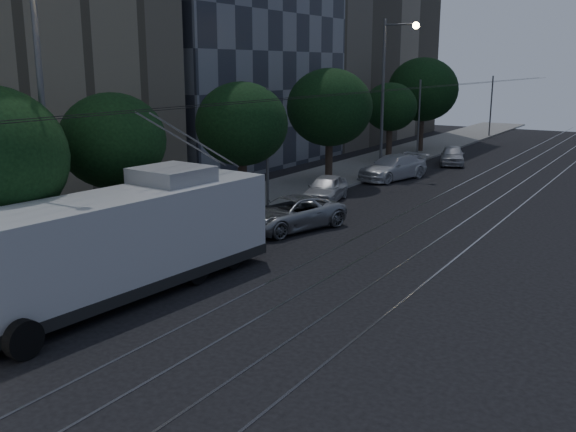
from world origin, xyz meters
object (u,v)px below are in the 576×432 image
at_px(trolleybus, 110,246).
at_px(car_white_d, 452,155).
at_px(car_white_a, 326,189).
at_px(streetlamp_near, 51,106).
at_px(car_white_c, 402,164).
at_px(streetlamp_far, 389,81).
at_px(pickup_silver, 290,214).
at_px(car_white_b, 393,167).

relative_size(trolleybus, car_white_d, 3.10).
height_order(car_white_a, car_white_d, car_white_a).
relative_size(car_white_a, car_white_d, 1.01).
bearing_deg(streetlamp_near, car_white_c, 87.64).
bearing_deg(streetlamp_far, streetlamp_near, -90.01).
height_order(streetlamp_near, streetlamp_far, streetlamp_far).
height_order(car_white_d, streetlamp_near, streetlamp_near).
bearing_deg(streetlamp_near, streetlamp_far, 89.99).
distance_m(car_white_a, streetlamp_far, 11.78).
height_order(car_white_c, car_white_d, car_white_d).
xyz_separation_m(car_white_c, streetlamp_far, (-1.09, -0.03, 5.36)).
height_order(pickup_silver, car_white_d, pickup_silver).
distance_m(car_white_d, streetlamp_far, 8.23).
bearing_deg(trolleybus, streetlamp_far, 99.99).
bearing_deg(car_white_b, streetlamp_far, 137.22).
relative_size(car_white_c, streetlamp_near, 0.39).
distance_m(car_white_c, car_white_d, 5.90).
height_order(car_white_a, streetlamp_far, streetlamp_far).
relative_size(car_white_b, streetlamp_far, 0.53).
relative_size(car_white_a, streetlamp_far, 0.41).
relative_size(trolleybus, car_white_b, 2.40).
xyz_separation_m(car_white_c, car_white_d, (1.60, 5.68, 0.07)).
height_order(trolleybus, car_white_b, trolleybus).
relative_size(car_white_d, streetlamp_near, 0.42).
bearing_deg(pickup_silver, streetlamp_far, 116.62).
bearing_deg(car_white_a, car_white_d, 71.58).
bearing_deg(pickup_silver, car_white_b, 112.39).
xyz_separation_m(trolleybus, pickup_silver, (0.09, 10.20, -1.00)).
distance_m(car_white_c, streetlamp_far, 5.47).
relative_size(car_white_b, car_white_c, 1.38).
bearing_deg(pickup_silver, car_white_d, 107.45).
relative_size(car_white_a, streetlamp_near, 0.43).
bearing_deg(car_white_b, streetlamp_near, -77.98).
xyz_separation_m(car_white_b, car_white_c, (-0.33, 2.32, -0.14)).
bearing_deg(streetlamp_far, car_white_b, -58.18).
xyz_separation_m(trolleybus, streetlamp_far, (-2.49, 26.68, 4.26)).
relative_size(pickup_silver, streetlamp_near, 0.54).
distance_m(pickup_silver, car_white_a, 6.18).
xyz_separation_m(pickup_silver, streetlamp_far, (-2.58, 16.47, 5.27)).
relative_size(car_white_c, streetlamp_far, 0.38).
bearing_deg(trolleybus, car_white_d, 94.31).
bearing_deg(car_white_c, car_white_a, -75.75).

